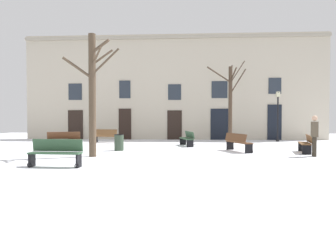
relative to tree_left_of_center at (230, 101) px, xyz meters
name	(u,v)px	position (x,y,z in m)	size (l,w,h in m)	color
ground_plane	(166,155)	(-3.81, -6.15, -2.77)	(36.97, 36.97, 0.00)	white
building_facade	(174,87)	(-3.81, 3.35, 1.29)	(23.11, 0.60, 8.03)	#BCB29E
tree_left_of_center	(230,101)	(0.00, 0.00, 0.00)	(2.53, 1.28, 5.17)	#423326
tree_near_facade	(93,92)	(-6.89, -7.02, 0.03)	(2.28, 1.32, 5.26)	#4C3D2D
streetlamp	(278,110)	(3.51, 1.56, -0.59)	(0.30, 0.30, 3.55)	black
litter_bin	(119,142)	(-6.29, -4.63, -2.35)	(0.50, 0.50, 0.83)	#2D3D2D
bench_back_to_back_left	(306,144)	(2.83, -5.07, -2.32)	(0.81, 1.60, 0.86)	brown
bench_near_lamp	(238,142)	(-0.30, -4.66, -2.29)	(1.14, 1.87, 0.91)	#51331E
bench_far_corner	(187,138)	(-2.80, -1.87, -2.32)	(0.91, 1.90, 0.87)	#2D4C33
bench_by_litter_bin	(63,139)	(-9.79, -3.20, -2.31)	(1.88, 0.91, 0.88)	#51331E
bench_back_to_back_right	(106,136)	(-8.21, -0.01, -2.30)	(1.76, 0.77, 0.91)	brown
bench_facing_shops	(56,152)	(-7.34, -9.70, -2.27)	(1.84, 0.53, 0.95)	#2D4C33
person_crossing_plaza	(314,134)	(2.66, -6.41, -1.77)	(0.28, 0.41, 1.78)	#2D271E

